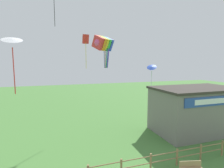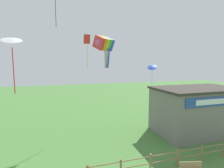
{
  "view_description": "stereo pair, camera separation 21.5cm",
  "coord_description": "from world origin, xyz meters",
  "px_view_note": "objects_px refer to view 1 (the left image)",
  "views": [
    {
      "loc": [
        -3.94,
        -3.59,
        7.53
      ],
      "look_at": [
        0.0,
        8.54,
        6.02
      ],
      "focal_mm": 28.0,
      "sensor_mm": 36.0,
      "label": 1
    },
    {
      "loc": [
        -3.73,
        -3.65,
        7.53
      ],
      "look_at": [
        0.0,
        8.54,
        6.02
      ],
      "focal_mm": 28.0,
      "sensor_mm": 36.0,
      "label": 2
    }
  ],
  "objects_px": {
    "seaside_building": "(195,109)",
    "kite_rainbow_parafoil": "(103,43)",
    "kite_white_delta": "(12,42)",
    "kite_yellow_diamond": "(54,0)",
    "kite_red_diamond": "(86,44)",
    "kite_blue_delta": "(152,68)",
    "park_bench_by_building": "(191,168)"
  },
  "relations": [
    {
      "from": "kite_rainbow_parafoil",
      "to": "kite_blue_delta",
      "type": "xyz_separation_m",
      "value": [
        3.2,
        -3.66,
        -2.27
      ]
    },
    {
      "from": "kite_red_diamond",
      "to": "kite_white_delta",
      "type": "distance_m",
      "value": 11.91
    },
    {
      "from": "kite_blue_delta",
      "to": "kite_white_delta",
      "type": "bearing_deg",
      "value": -163.66
    },
    {
      "from": "kite_red_diamond",
      "to": "kite_blue_delta",
      "type": "height_order",
      "value": "kite_red_diamond"
    },
    {
      "from": "park_bench_by_building",
      "to": "kite_rainbow_parafoil",
      "type": "height_order",
      "value": "kite_rainbow_parafoil"
    },
    {
      "from": "kite_yellow_diamond",
      "to": "kite_blue_delta",
      "type": "relative_size",
      "value": 1.98
    },
    {
      "from": "seaside_building",
      "to": "park_bench_by_building",
      "type": "height_order",
      "value": "seaside_building"
    },
    {
      "from": "park_bench_by_building",
      "to": "seaside_building",
      "type": "bearing_deg",
      "value": 45.83
    },
    {
      "from": "kite_rainbow_parafoil",
      "to": "kite_blue_delta",
      "type": "distance_m",
      "value": 5.37
    },
    {
      "from": "kite_red_diamond",
      "to": "kite_yellow_diamond",
      "type": "height_order",
      "value": "kite_yellow_diamond"
    },
    {
      "from": "seaside_building",
      "to": "park_bench_by_building",
      "type": "relative_size",
      "value": 5.67
    },
    {
      "from": "seaside_building",
      "to": "kite_white_delta",
      "type": "bearing_deg",
      "value": -163.11
    },
    {
      "from": "park_bench_by_building",
      "to": "kite_yellow_diamond",
      "type": "relative_size",
      "value": 0.44
    },
    {
      "from": "kite_rainbow_parafoil",
      "to": "kite_yellow_diamond",
      "type": "distance_m",
      "value": 6.45
    },
    {
      "from": "kite_rainbow_parafoil",
      "to": "kite_white_delta",
      "type": "distance_m",
      "value": 9.19
    },
    {
      "from": "kite_rainbow_parafoil",
      "to": "kite_blue_delta",
      "type": "relative_size",
      "value": 1.7
    },
    {
      "from": "seaside_building",
      "to": "kite_yellow_diamond",
      "type": "height_order",
      "value": "kite_yellow_diamond"
    },
    {
      "from": "seaside_building",
      "to": "kite_red_diamond",
      "type": "bearing_deg",
      "value": 153.38
    },
    {
      "from": "seaside_building",
      "to": "kite_yellow_diamond",
      "type": "xyz_separation_m",
      "value": [
        -14.34,
        3.73,
        11.18
      ]
    },
    {
      "from": "kite_rainbow_parafoil",
      "to": "kite_white_delta",
      "type": "xyz_separation_m",
      "value": [
        -6.46,
        -6.49,
        -0.83
      ]
    },
    {
      "from": "seaside_building",
      "to": "kite_blue_delta",
      "type": "height_order",
      "value": "kite_blue_delta"
    },
    {
      "from": "kite_white_delta",
      "to": "kite_rainbow_parafoil",
      "type": "bearing_deg",
      "value": 45.15
    },
    {
      "from": "kite_red_diamond",
      "to": "kite_white_delta",
      "type": "xyz_separation_m",
      "value": [
        -5.48,
        -10.52,
        -1.12
      ]
    },
    {
      "from": "kite_yellow_diamond",
      "to": "kite_white_delta",
      "type": "distance_m",
      "value": 10.32
    },
    {
      "from": "kite_yellow_diamond",
      "to": "kite_white_delta",
      "type": "relative_size",
      "value": 1.21
    },
    {
      "from": "seaside_building",
      "to": "kite_rainbow_parafoil",
      "type": "relative_size",
      "value": 2.92
    },
    {
      "from": "kite_white_delta",
      "to": "kite_blue_delta",
      "type": "relative_size",
      "value": 1.64
    },
    {
      "from": "seaside_building",
      "to": "kite_yellow_diamond",
      "type": "bearing_deg",
      "value": 165.42
    },
    {
      "from": "park_bench_by_building",
      "to": "kite_rainbow_parafoil",
      "type": "xyz_separation_m",
      "value": [
        -4.08,
        7.6,
        8.95
      ]
    },
    {
      "from": "kite_yellow_diamond",
      "to": "kite_white_delta",
      "type": "height_order",
      "value": "kite_yellow_diamond"
    },
    {
      "from": "seaside_building",
      "to": "kite_rainbow_parafoil",
      "type": "height_order",
      "value": "kite_rainbow_parafoil"
    },
    {
      "from": "seaside_building",
      "to": "kite_white_delta",
      "type": "relative_size",
      "value": 3.03
    }
  ]
}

